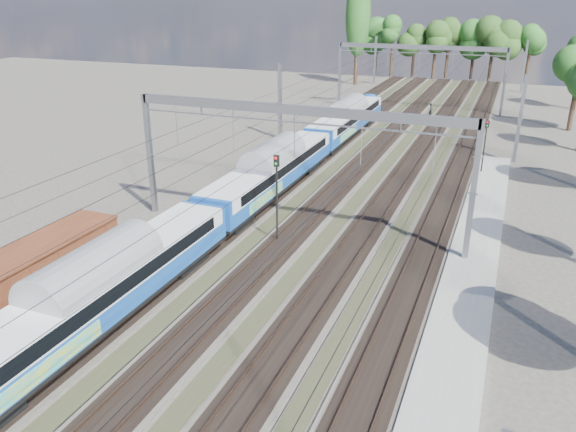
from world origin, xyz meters
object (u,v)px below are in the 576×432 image
at_px(worker, 431,110).
at_px(signal_far, 485,141).
at_px(freight_boxcar, 15,284).
at_px(emu_train, 271,167).
at_px(signal_near, 277,188).

height_order(worker, signal_far, signal_far).
distance_m(freight_boxcar, signal_far, 40.34).
xyz_separation_m(worker, signal_far, (8.27, -24.10, 2.21)).
distance_m(emu_train, worker, 37.92).
relative_size(emu_train, freight_boxcar, 4.89).
distance_m(worker, signal_near, 45.33).
relative_size(emu_train, signal_near, 10.73).
bearing_deg(signal_near, freight_boxcar, -138.12).
bearing_deg(worker, signal_near, 174.74).
xyz_separation_m(worker, signal_near, (-3.40, -45.12, 2.85)).
distance_m(emu_train, freight_boxcar, 22.36).
distance_m(freight_boxcar, worker, 60.25).
bearing_deg(signal_far, emu_train, -162.66).
distance_m(emu_train, signal_near, 8.93).
height_order(freight_boxcar, signal_far, signal_far).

